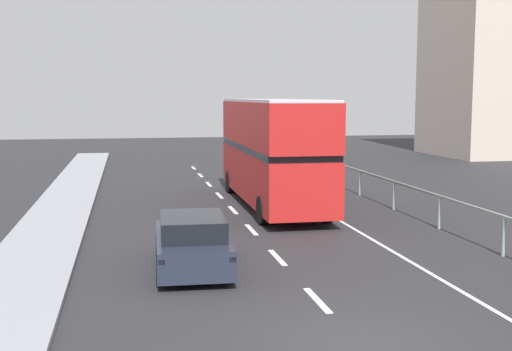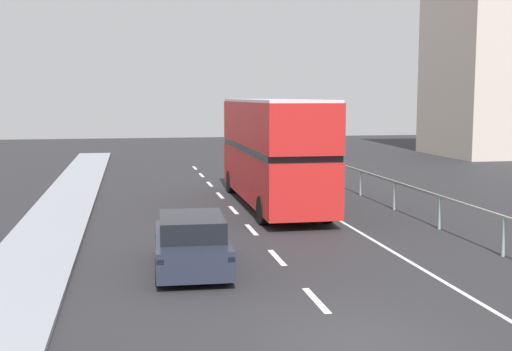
% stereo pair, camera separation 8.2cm
% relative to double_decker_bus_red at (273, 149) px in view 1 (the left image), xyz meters
% --- Properties ---
extents(ground_plane, '(73.16, 120.00, 0.10)m').
position_rel_double_decker_bus_red_xyz_m(ground_plane, '(-1.72, -14.62, -2.34)').
color(ground_plane, '#27272A').
extents(lane_paint_markings, '(3.52, 46.00, 0.01)m').
position_rel_double_decker_bus_red_xyz_m(lane_paint_markings, '(0.36, -5.94, -2.28)').
color(lane_paint_markings, silver).
rests_on(lane_paint_markings, ground).
extents(bridge_side_railing, '(0.10, 42.00, 1.14)m').
position_rel_double_decker_bus_red_xyz_m(bridge_side_railing, '(4.43, -5.62, -1.36)').
color(bridge_side_railing, gray).
rests_on(bridge_side_railing, ground).
extents(double_decker_bus_red, '(2.65, 10.72, 4.27)m').
position_rel_double_decker_bus_red_xyz_m(double_decker_bus_red, '(0.00, 0.00, 0.00)').
color(double_decker_bus_red, red).
rests_on(double_decker_bus_red, ground).
extents(hatchback_car_near, '(1.97, 4.18, 1.41)m').
position_rel_double_decker_bus_red_xyz_m(hatchback_car_near, '(-4.12, -9.19, -1.61)').
color(hatchback_car_near, '#212534').
rests_on(hatchback_car_near, ground).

